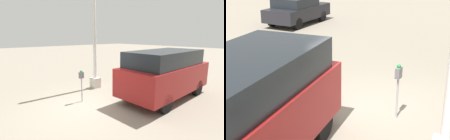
% 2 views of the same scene
% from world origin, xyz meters
% --- Properties ---
extents(ground_plane, '(80.00, 80.00, 0.00)m').
position_xyz_m(ground_plane, '(0.00, 0.00, 0.00)').
color(ground_plane, gray).
extents(parking_meter_near, '(0.21, 0.14, 1.36)m').
position_xyz_m(parking_meter_near, '(0.13, 0.65, 1.01)').
color(parking_meter_near, '#9E9EA3').
rests_on(parking_meter_near, ground).
extents(parking_meter_far, '(0.21, 0.14, 1.52)m').
position_xyz_m(parking_meter_far, '(5.28, 0.68, 1.12)').
color(parking_meter_far, '#9E9EA3').
rests_on(parking_meter_far, ground).
extents(lamp_post, '(0.44, 0.44, 6.86)m').
position_xyz_m(lamp_post, '(1.78, 1.92, 2.53)').
color(lamp_post, beige).
rests_on(lamp_post, ground).
extents(parked_van, '(4.70, 2.09, 2.15)m').
position_xyz_m(parked_van, '(3.17, -1.44, 1.17)').
color(parked_van, maroon).
rests_on(parked_van, ground).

